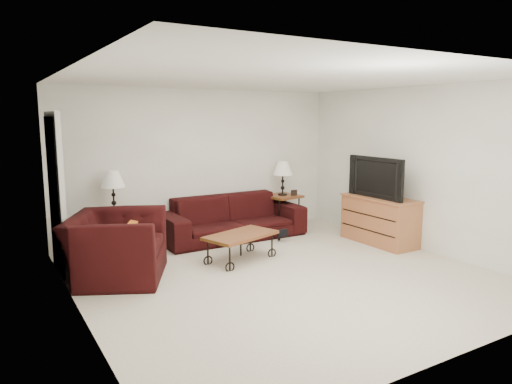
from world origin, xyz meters
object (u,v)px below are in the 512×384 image
Objects in this scene: sofa at (232,217)px; coffee_table at (241,247)px; side_table_right at (282,212)px; lamp_left at (113,191)px; backpack at (279,230)px; lamp_right at (283,178)px; armchair at (117,247)px; television at (380,177)px; tv_stand at (379,220)px; side_table_left at (115,232)px.

sofa reaches higher than coffee_table.
side_table_right is 2.12m from coffee_table.
lamp_left is 1.65× the size of backpack.
lamp_right reaches higher than side_table_right.
armchair is at bearing -160.17° from lamp_right.
sofa is 6.48× the size of backpack.
television is (4.08, -0.47, 0.67)m from armchair.
sofa is 1.93× the size of armchair.
tv_stand is 3.35× the size of backpack.
lamp_left is at bearing 180.00° from side_table_right.
lamp_left reaches higher than lamp_right.
television is (-0.02, -0.00, 0.71)m from tv_stand.
armchair reaches higher than side_table_left.
side_table_left is 1.97m from coffee_table.
armchair is 1.00× the size of tv_stand.
backpack is (1.07, 0.62, -0.01)m from coffee_table.
side_table_left is 0.49× the size of tv_stand.
lamp_left is (-3.05, 0.00, 0.63)m from side_table_right.
television reaches higher than lamp_right.
backpack is at bearing -125.81° from television.
lamp_left is at bearing 180.00° from lamp_right.
sofa is at bearing 125.95° from backpack.
coffee_table is at bearing -140.28° from side_table_right.
armchair is at bearing -160.17° from side_table_right.
lamp_left is 4.16m from television.
television is at bearing -70.11° from armchair.
side_table_left is 3.12m from lamp_right.
tv_stand is (3.82, -1.68, -0.56)m from lamp_left.
side_table_left is at bearing 156.32° from tv_stand.
backpack is at bearing 144.61° from tv_stand.
backpack is (-0.56, -0.73, -0.12)m from side_table_right.
tv_stand is at bearing 90.00° from television.
tv_stand is at bearing -23.68° from lamp_left.
backpack is at bearing -43.64° from sofa.
side_table_left is 0.55× the size of television.
sofa reaches higher than side_table_right.
armchair is at bearing -103.30° from lamp_left.
armchair is (-2.20, -1.02, 0.06)m from sofa.
armchair is 2.83m from backpack.
side_table_left is 1.24m from armchair.
side_table_left reaches higher than side_table_right.
side_table_left is at bearing 13.17° from armchair.
coffee_table is (-1.63, -1.35, -0.11)m from side_table_right.
side_table_left reaches higher than backpack.
side_table_right is 1.84m from tv_stand.
side_table_left is 1.01× the size of side_table_right.
lamp_right reaches higher than side_table_left.
side_table_right is at bearing 114.58° from tv_stand.
armchair is at bearing -155.03° from sofa.
coffee_table is 1.24m from backpack.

